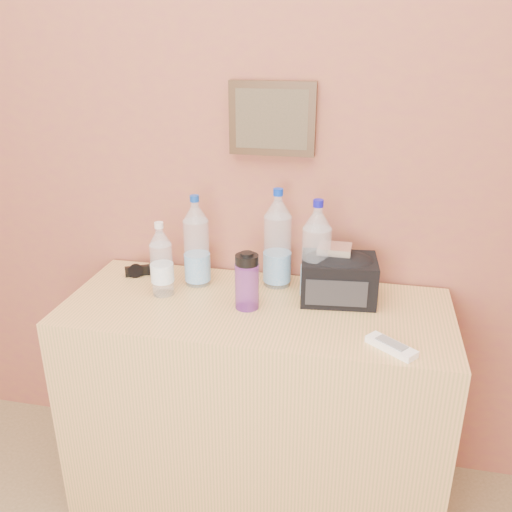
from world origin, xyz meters
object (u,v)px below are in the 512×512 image
Objects in this scene: pet_small at (162,263)px; pet_large_c at (316,257)px; foil_packet at (335,249)px; ac_remote at (391,347)px; dresser at (256,404)px; pet_large_a at (197,246)px; sunglasses at (145,270)px; toiletry_bag at (339,276)px; pet_large_b at (277,244)px; nalgene_bottle at (247,281)px.

pet_large_c is at bearing 7.87° from pet_small.
pet_large_c is at bearing -161.17° from foil_packet.
ac_remote is 1.41× the size of foil_packet.
pet_large_a reaches higher than dresser.
toiletry_bag is at bearing -31.69° from sunglasses.
ac_remote is at bearing -42.75° from pet_large_b.
pet_large_b is at bearing 155.70° from toiletry_bag.
foil_packet is at bearing 156.60° from toiletry_bag.
pet_large_c is at bearing 27.43° from nalgene_bottle.
sunglasses is 1.34× the size of foil_packet.
pet_small reaches higher than nalgene_bottle.
ac_remote is at bearing -23.19° from dresser.
pet_small reaches higher than sunglasses.
pet_large_a is at bearing 145.94° from nalgene_bottle.
ac_remote is at bearing -15.07° from pet_small.
pet_small is at bearing -172.13° from pet_large_c.
pet_large_b is 0.25m from toiletry_bag.
nalgene_bottle is at bearing -162.65° from toiletry_bag.
nalgene_bottle is at bearing -6.97° from pet_small.
foil_packet reaches higher than sunglasses.
sunglasses is 0.98m from ac_remote.
sunglasses is at bearing 174.11° from pet_large_c.
toiletry_bag is (0.60, 0.09, -0.03)m from pet_small.
pet_large_b reaches higher than pet_large_c.
pet_large_a is (-0.25, 0.13, 0.56)m from dresser.
nalgene_bottle is (0.22, -0.15, -0.05)m from pet_large_a.
sunglasses is at bearing 157.99° from nalgene_bottle.
pet_large_a is at bearing 175.02° from pet_large_c.
pet_large_b reaches higher than toiletry_bag.
nalgene_bottle is at bearing -108.16° from pet_large_b.
pet_large_a is 0.94× the size of pet_large_c.
ac_remote is at bearing -57.10° from foil_packet.
pet_large_a is 3.03× the size of foil_packet.
pet_large_c is at bearing 170.10° from ac_remote.
toiletry_bag is (0.27, 0.11, 0.49)m from dresser.
sunglasses is 0.74m from toiletry_bag.
foil_packet is (-0.02, 0.01, 0.10)m from toiletry_bag.
dresser is 0.57m from toiletry_bag.
pet_large_b is (0.04, 0.18, 0.57)m from dresser.
pet_large_b is 1.82× the size of nalgene_bottle.
ac_remote is (0.47, -0.17, -0.09)m from nalgene_bottle.
pet_large_a is 0.29m from pet_large_b.
dresser is 3.67× the size of pet_large_c.
pet_large_c is 2.41× the size of sunglasses.
pet_large_c is 0.53m from pet_small.
sunglasses is at bearing 170.04° from toiletry_bag.
nalgene_bottle is 1.27× the size of ac_remote.
pet_large_b is at bearing 71.84° from nalgene_bottle.
dresser is 0.65m from foil_packet.
dresser is at bearing -102.17° from pet_large_b.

